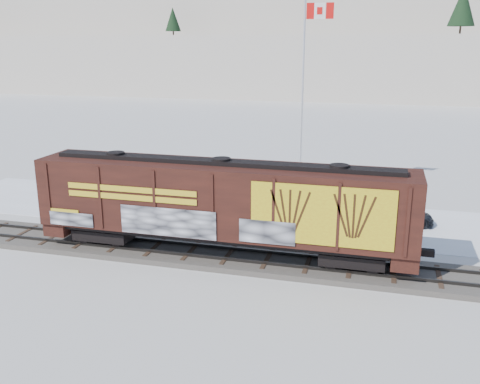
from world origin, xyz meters
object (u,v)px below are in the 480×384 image
(flagpole, at_px, (303,127))
(car_dark, at_px, (397,214))
(hopper_railcar, at_px, (222,202))
(car_silver, at_px, (222,200))
(car_white, at_px, (189,201))

(flagpole, xyz_separation_m, car_dark, (6.44, -4.48, -4.36))
(hopper_railcar, height_order, flagpole, flagpole)
(hopper_railcar, distance_m, car_silver, 8.47)
(flagpole, bearing_deg, car_white, -139.99)
(car_silver, bearing_deg, car_white, 101.16)
(car_silver, bearing_deg, hopper_railcar, -176.49)
(car_silver, height_order, car_dark, car_silver)
(hopper_railcar, relative_size, car_silver, 4.73)
(car_white, xyz_separation_m, car_dark, (12.82, 0.88, -0.11))
(car_silver, distance_m, car_dark, 10.89)
(car_dark, bearing_deg, car_white, 84.38)
(car_silver, relative_size, car_dark, 0.91)
(hopper_railcar, distance_m, car_white, 8.44)
(hopper_railcar, height_order, car_white, hopper_railcar)
(hopper_railcar, distance_m, flagpole, 12.59)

